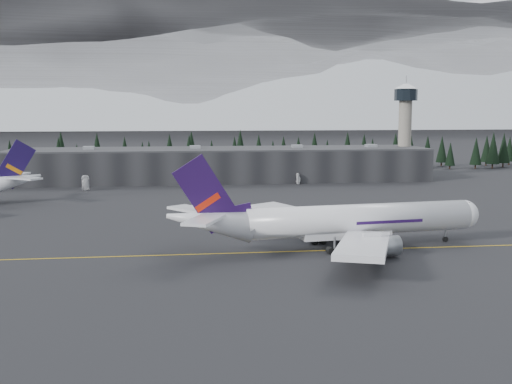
{
  "coord_description": "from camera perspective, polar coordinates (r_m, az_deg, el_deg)",
  "views": [
    {
      "loc": [
        -18.6,
        -122.97,
        27.73
      ],
      "look_at": [
        0.0,
        20.0,
        9.0
      ],
      "focal_mm": 45.0,
      "sensor_mm": 36.0,
      "label": 1
    }
  ],
  "objects": [
    {
      "name": "jet_main",
      "position": [
        128.68,
        6.84,
        -2.61
      ],
      "size": [
        65.92,
        60.53,
        19.43
      ],
      "rotation": [
        0.0,
        0.0,
        0.13
      ],
      "color": "silver",
      "rests_on": "ground"
    },
    {
      "name": "mountain_ridge",
      "position": [
        1123.47,
        -6.5,
        5.94
      ],
      "size": [
        4400.0,
        900.0,
        420.0
      ],
      "primitive_type": null,
      "color": "white",
      "rests_on": "ground"
    },
    {
      "name": "treeline",
      "position": [
        286.29,
        -3.68,
        3.34
      ],
      "size": [
        360.0,
        20.0,
        15.0
      ],
      "primitive_type": "cube",
      "color": "black",
      "rests_on": "ground"
    },
    {
      "name": "taxiline",
      "position": [
        125.49,
        1.3,
        -5.36
      ],
      "size": [
        400.0,
        0.4,
        0.02
      ],
      "primitive_type": "cube",
      "color": "gold",
      "rests_on": "ground"
    },
    {
      "name": "control_tower",
      "position": [
        267.89,
        13.12,
        6.29
      ],
      "size": [
        10.0,
        10.0,
        37.7
      ],
      "color": "gray",
      "rests_on": "ground"
    },
    {
      "name": "terminal",
      "position": [
        249.59,
        -3.11,
        2.47
      ],
      "size": [
        160.0,
        30.0,
        12.6
      ],
      "color": "black",
      "rests_on": "ground"
    },
    {
      "name": "ground",
      "position": [
        127.42,
        1.17,
        -5.17
      ],
      "size": [
        1400.0,
        1400.0,
        0.0
      ],
      "primitive_type": "plane",
      "color": "black",
      "rests_on": "ground"
    },
    {
      "name": "gse_vehicle_a",
      "position": [
        226.4,
        -14.89,
        0.31
      ],
      "size": [
        3.12,
        5.6,
        1.48
      ],
      "primitive_type": "imported",
      "rotation": [
        0.0,
        0.0,
        -0.13
      ],
      "color": "silver",
      "rests_on": "ground"
    },
    {
      "name": "gse_vehicle_b",
      "position": [
        238.01,
        3.79,
        0.87
      ],
      "size": [
        4.45,
        2.34,
        1.44
      ],
      "primitive_type": "imported",
      "rotation": [
        0.0,
        0.0,
        -1.42
      ],
      "color": "white",
      "rests_on": "ground"
    }
  ]
}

